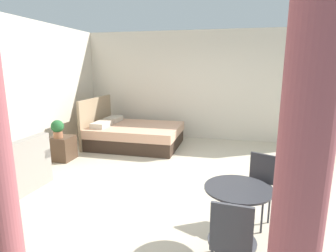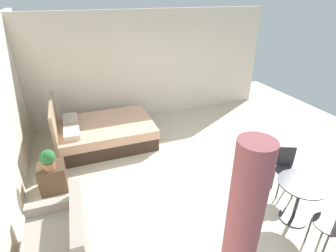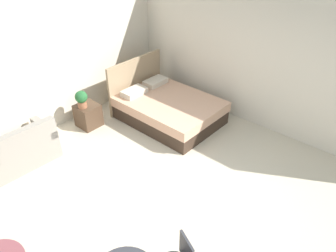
% 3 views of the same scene
% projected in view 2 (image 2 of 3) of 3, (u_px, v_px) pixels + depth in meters
% --- Properties ---
extents(ground_plane, '(8.84, 9.54, 0.02)m').
position_uv_depth(ground_plane, '(200.00, 170.00, 5.31)').
color(ground_plane, beige).
extents(wall_right, '(0.12, 6.54, 2.81)m').
position_uv_depth(wall_right, '(153.00, 66.00, 7.09)').
color(wall_right, beige).
rests_on(wall_right, ground).
extents(bed, '(1.59, 2.13, 1.16)m').
position_uv_depth(bed, '(103.00, 132.00, 6.11)').
color(bed, '#38281E').
rests_on(bed, ground).
extents(couch, '(1.24, 0.82, 0.83)m').
position_uv_depth(couch, '(60.00, 244.00, 3.42)').
color(couch, gray).
rests_on(couch, ground).
extents(nightstand, '(0.44, 0.45, 0.49)m').
position_uv_depth(nightstand, '(53.00, 177.00, 4.71)').
color(nightstand, '#473323').
rests_on(nightstand, ground).
extents(potted_plant, '(0.25, 0.25, 0.37)m').
position_uv_depth(potted_plant, '(48.00, 159.00, 4.42)').
color(potted_plant, '#935B3D').
rests_on(potted_plant, nightstand).
extents(balcony_table, '(0.69, 0.69, 0.69)m').
position_uv_depth(balcony_table, '(299.00, 194.00, 3.97)').
color(balcony_table, '#2D2D33').
rests_on(balcony_table, ground).
extents(cafe_chair_near_window, '(0.44, 0.44, 0.89)m').
position_uv_depth(cafe_chair_near_window, '(336.00, 225.00, 3.39)').
color(cafe_chair_near_window, '#3F3F44').
rests_on(cafe_chair_near_window, ground).
extents(cafe_chair_near_couch, '(0.50, 0.50, 0.87)m').
position_uv_depth(cafe_chair_near_couch, '(286.00, 166.00, 4.51)').
color(cafe_chair_near_couch, '#2D2D33').
rests_on(cafe_chair_near_couch, ground).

